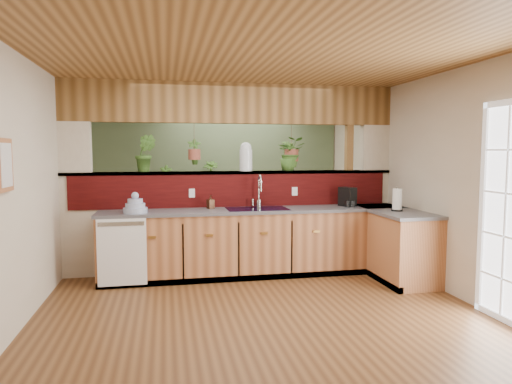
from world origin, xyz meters
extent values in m
cube|color=brown|center=(0.00, 0.00, 0.00)|extent=(4.60, 7.00, 0.01)
cube|color=brown|center=(0.00, 0.00, 2.60)|extent=(4.60, 7.00, 0.01)
cube|color=beige|center=(0.00, 3.50, 1.30)|extent=(4.60, 0.02, 2.60)
cube|color=beige|center=(0.00, -3.50, 1.30)|extent=(4.60, 0.02, 2.60)
cube|color=beige|center=(-2.30, 0.00, 1.30)|extent=(0.02, 7.00, 2.60)
cube|color=beige|center=(2.30, 0.00, 1.30)|extent=(0.02, 7.00, 2.60)
cube|color=beige|center=(0.00, 1.35, 0.68)|extent=(4.60, 0.15, 1.35)
cube|color=#390707|center=(0.00, 1.27, 1.12)|extent=(4.40, 0.02, 0.45)
cube|color=brown|center=(0.00, 1.35, 1.37)|extent=(4.60, 0.21, 0.04)
cube|color=brown|center=(0.00, 1.35, 2.33)|extent=(4.60, 0.15, 0.55)
cube|color=beige|center=(-2.10, 1.35, 1.70)|extent=(0.40, 0.15, 0.70)
cube|color=beige|center=(2.10, 1.35, 1.70)|extent=(0.40, 0.15, 0.70)
cube|color=brown|center=(1.70, 1.35, 1.30)|extent=(0.10, 0.10, 2.60)
cube|color=brown|center=(0.00, 1.35, 1.37)|extent=(4.60, 0.21, 0.04)
cube|color=brown|center=(0.00, 1.35, 2.33)|extent=(4.60, 0.15, 0.55)
cube|color=#556B49|center=(0.00, 3.48, 1.30)|extent=(4.55, 0.02, 2.55)
cube|color=#9A5C35|center=(0.25, 0.98, 0.43)|extent=(4.10, 0.60, 0.86)
cube|color=#4C4C51|center=(0.25, 0.98, 0.88)|extent=(4.14, 0.64, 0.04)
cube|color=#9A5C35|center=(2.00, 0.54, 0.43)|extent=(0.60, 1.48, 0.86)
cube|color=#4C4C51|center=(2.00, 0.54, 0.88)|extent=(0.64, 1.52, 0.04)
cube|color=#9A5C35|center=(2.00, 0.98, 0.43)|extent=(0.60, 0.60, 0.86)
cube|color=#4C4C51|center=(2.00, 0.98, 0.88)|extent=(0.64, 0.64, 0.04)
cube|color=black|center=(0.25, 0.71, 0.04)|extent=(4.10, 0.06, 0.08)
cube|color=black|center=(1.73, 0.54, 0.04)|extent=(0.06, 1.48, 0.08)
cube|color=white|center=(-1.48, 0.66, 0.45)|extent=(0.58, 0.02, 0.82)
cube|color=#B7B7B2|center=(-1.48, 0.65, 0.80)|extent=(0.54, 0.01, 0.05)
cube|color=black|center=(0.25, 0.98, 0.89)|extent=(0.82, 0.50, 0.03)
cube|color=black|center=(0.06, 0.98, 0.80)|extent=(0.34, 0.40, 0.16)
cube|color=black|center=(0.44, 0.98, 0.80)|extent=(0.34, 0.40, 0.16)
cube|color=#9A5C35|center=(-2.27, -0.80, 1.55)|extent=(0.03, 0.35, 0.45)
cube|color=silver|center=(-2.26, -0.80, 1.55)|extent=(0.01, 0.27, 0.37)
cylinder|color=#B7B7B2|center=(0.31, 1.18, 0.95)|extent=(0.07, 0.07, 0.10)
cylinder|color=#B7B7B2|center=(0.31, 1.18, 1.12)|extent=(0.02, 0.02, 0.27)
torus|color=#B7B7B2|center=(0.31, 1.11, 1.25)|extent=(0.19, 0.09, 0.20)
cylinder|color=#B7B7B2|center=(0.31, 1.02, 1.19)|extent=(0.02, 0.02, 0.11)
cylinder|color=#B7B7B2|center=(0.23, 1.18, 0.97)|extent=(0.03, 0.03, 0.10)
cylinder|color=#95A1C1|center=(-1.32, 0.86, 0.93)|extent=(0.30, 0.30, 0.07)
cylinder|color=#95A1C1|center=(-1.32, 0.86, 0.99)|extent=(0.24, 0.24, 0.06)
cylinder|color=#95A1C1|center=(-1.32, 0.86, 1.05)|extent=(0.19, 0.19, 0.06)
sphere|color=#95A1C1|center=(-1.32, 0.86, 1.12)|extent=(0.09, 0.09, 0.09)
imported|color=#3D2416|center=(-0.36, 1.11, 0.99)|extent=(0.11, 0.11, 0.18)
cube|color=black|center=(1.54, 1.00, 1.03)|extent=(0.14, 0.23, 0.27)
cube|color=black|center=(1.54, 0.92, 0.94)|extent=(0.12, 0.09, 0.09)
cylinder|color=silver|center=(1.54, 0.95, 0.98)|extent=(0.07, 0.07, 0.07)
cylinder|color=black|center=(1.97, 0.40, 0.91)|extent=(0.14, 0.14, 0.02)
cylinder|color=#B7B7B2|center=(1.97, 0.40, 1.05)|extent=(0.02, 0.02, 0.31)
cylinder|color=white|center=(1.97, 0.40, 1.05)|extent=(0.12, 0.12, 0.26)
cylinder|color=silver|center=(0.16, 1.35, 1.54)|extent=(0.18, 0.18, 0.30)
sphere|color=silver|center=(0.16, 1.35, 1.71)|extent=(0.16, 0.16, 0.16)
imported|color=#32581E|center=(-1.21, 1.35, 1.64)|extent=(0.31, 0.27, 0.50)
imported|color=#32581E|center=(0.77, 1.35, 1.60)|extent=(0.30, 0.30, 0.43)
cylinder|color=brown|center=(-0.55, 1.35, 1.87)|extent=(0.01, 0.01, 0.37)
cylinder|color=brown|center=(-0.55, 1.35, 1.62)|extent=(0.17, 0.17, 0.14)
imported|color=#32581E|center=(-0.55, 1.35, 1.84)|extent=(0.20, 0.14, 0.36)
cylinder|color=brown|center=(0.83, 1.35, 1.86)|extent=(0.01, 0.01, 0.38)
cylinder|color=brown|center=(0.83, 1.35, 1.61)|extent=(0.20, 0.20, 0.17)
imported|color=#32581E|center=(0.83, 1.35, 1.86)|extent=(0.47, 0.43, 0.43)
cube|color=black|center=(-0.52, 3.25, 0.50)|extent=(1.55, 0.73, 1.00)
imported|color=#32581E|center=(-0.93, 3.25, 1.22)|extent=(0.23, 0.16, 0.43)
imported|color=#32581E|center=(-0.15, 3.25, 1.25)|extent=(0.32, 0.32, 0.49)
imported|color=#32581E|center=(0.70, 2.02, 0.34)|extent=(0.62, 0.54, 0.68)
camera|label=1|loc=(-0.95, -4.96, 1.66)|focal=32.00mm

